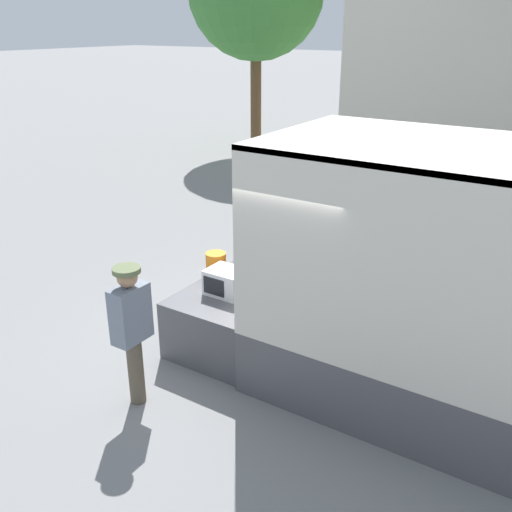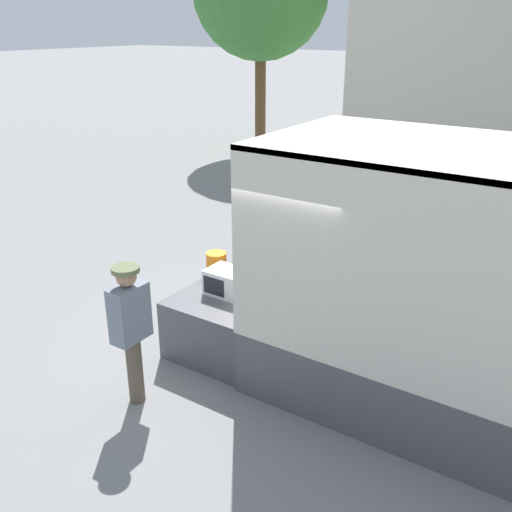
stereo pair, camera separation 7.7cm
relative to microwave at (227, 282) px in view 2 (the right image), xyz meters
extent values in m
plane|color=gray|center=(0.67, 0.37, -0.96)|extent=(160.00, 160.00, 0.00)
cube|color=#4C4C51|center=(2.64, 0.37, -0.56)|extent=(3.93, 2.30, 0.79)
cube|color=beige|center=(2.64, 1.48, 0.91)|extent=(3.93, 0.06, 2.16)
cube|color=beige|center=(2.64, -0.75, 0.91)|extent=(3.93, 0.06, 2.16)
cube|color=beige|center=(2.64, 0.37, 1.96)|extent=(3.93, 2.30, 0.06)
cylinder|color=silver|center=(1.93, 1.21, 0.01)|extent=(0.28, 0.28, 0.35)
cube|color=#B2A893|center=(2.43, 0.91, 0.00)|extent=(0.44, 0.32, 0.34)
cube|color=#4C4C51|center=(0.05, 0.37, -0.56)|extent=(1.24, 2.18, 0.79)
cube|color=white|center=(0.00, 0.00, 0.00)|extent=(0.50, 0.41, 0.34)
cube|color=black|center=(-0.05, -0.21, 0.00)|extent=(0.32, 0.01, 0.23)
cube|color=black|center=(0.19, 0.80, 0.03)|extent=(0.58, 0.43, 0.39)
cylinder|color=slate|center=(0.42, 0.80, 0.04)|extent=(0.22, 0.24, 0.24)
cylinder|color=red|center=(-0.16, 0.55, 0.10)|extent=(0.04, 0.04, 0.54)
cylinder|color=red|center=(0.53, 0.55, 0.10)|extent=(0.04, 0.04, 0.54)
cylinder|color=red|center=(-0.16, 1.06, 0.10)|extent=(0.04, 0.04, 0.54)
cylinder|color=red|center=(0.53, 1.06, 0.10)|extent=(0.04, 0.04, 0.54)
cylinder|color=red|center=(0.19, 0.55, 0.35)|extent=(0.69, 0.04, 0.04)
cylinder|color=red|center=(0.19, 1.06, 0.35)|extent=(0.69, 0.04, 0.04)
cylinder|color=orange|center=(-0.39, 0.30, 0.02)|extent=(0.28, 0.28, 0.38)
cylinder|color=brown|center=(-0.17, -1.55, -0.55)|extent=(0.18, 0.18, 0.82)
cube|color=slate|center=(-0.17, -1.55, 0.18)|extent=(0.24, 0.44, 0.65)
sphere|color=tan|center=(-0.17, -1.55, 0.62)|extent=(0.22, 0.22, 0.22)
cylinder|color=#606B47|center=(-0.17, -1.55, 0.70)|extent=(0.30, 0.30, 0.06)
cylinder|color=brown|center=(-6.69, 11.08, 0.59)|extent=(0.36, 0.36, 3.10)
camera|label=1|loc=(3.96, -5.43, 3.12)|focal=40.00mm
camera|label=2|loc=(4.02, -5.39, 3.12)|focal=40.00mm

